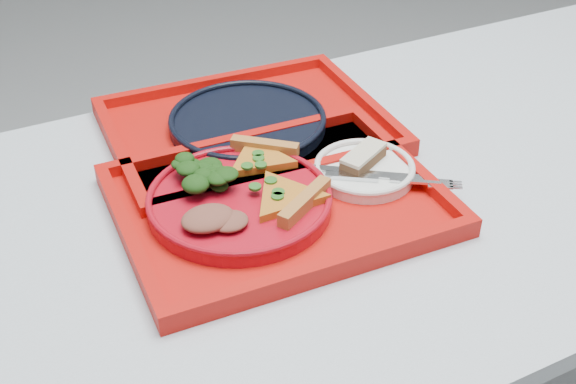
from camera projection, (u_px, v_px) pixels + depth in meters
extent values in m
cube|color=#AAB3BE|center=(402.00, 178.00, 1.13)|extent=(1.60, 0.80, 0.03)
cylinder|color=gray|center=(552.00, 164.00, 1.84)|extent=(0.05, 0.05, 0.72)
cube|color=#B30F09|center=(278.00, 204.00, 1.04)|extent=(0.47, 0.37, 0.01)
cube|color=#B30F09|center=(248.00, 130.00, 1.21)|extent=(0.47, 0.37, 0.01)
cylinder|color=#A80B19|center=(240.00, 203.00, 1.02)|extent=(0.26, 0.26, 0.02)
cylinder|color=white|center=(364.00, 172.00, 1.08)|extent=(0.15, 0.15, 0.01)
cylinder|color=black|center=(248.00, 123.00, 1.20)|extent=(0.26, 0.26, 0.02)
ellipsoid|color=black|center=(199.00, 169.00, 1.03)|extent=(0.09, 0.08, 0.05)
ellipsoid|color=brown|center=(208.00, 218.00, 0.95)|extent=(0.07, 0.06, 0.02)
cube|color=#462817|center=(363.00, 159.00, 1.08)|extent=(0.09, 0.07, 0.02)
cube|color=beige|center=(364.00, 153.00, 1.08)|extent=(0.09, 0.07, 0.01)
cube|color=silver|center=(371.00, 173.00, 1.06)|extent=(0.16, 0.12, 0.01)
cube|color=silver|center=(389.00, 179.00, 1.05)|extent=(0.17, 0.12, 0.01)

